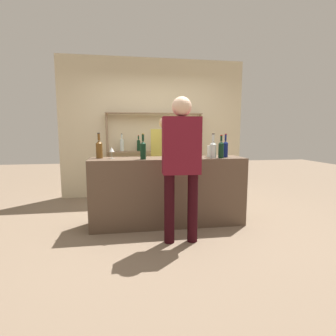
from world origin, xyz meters
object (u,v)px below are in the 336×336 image
(customer_center, at_px, (181,159))
(counter_bottle_3, at_px, (99,149))
(counter_bottle_1, at_px, (143,150))
(server_behind_counter, at_px, (165,156))
(counter_bottle_2, at_px, (198,150))
(counter_bottle_5, at_px, (225,148))
(wine_glass, at_px, (112,150))
(counter_bottle_4, at_px, (221,149))
(counter_bottle_0, at_px, (213,149))
(cork_jar, at_px, (212,151))

(customer_center, bearing_deg, counter_bottle_3, 56.05)
(counter_bottle_1, distance_m, server_behind_counter, 1.09)
(counter_bottle_2, relative_size, counter_bottle_3, 0.91)
(counter_bottle_3, xyz_separation_m, counter_bottle_5, (1.78, -0.13, -0.01))
(counter_bottle_2, distance_m, counter_bottle_3, 1.36)
(wine_glass, bearing_deg, counter_bottle_1, -20.01)
(counter_bottle_4, xyz_separation_m, counter_bottle_5, (0.11, 0.11, 0.00))
(counter_bottle_3, xyz_separation_m, counter_bottle_4, (1.67, -0.24, -0.01))
(counter_bottle_2, height_order, counter_bottle_5, counter_bottle_5)
(counter_bottle_4, bearing_deg, counter_bottle_0, 161.55)
(counter_bottle_5, xyz_separation_m, server_behind_counter, (-0.74, 0.87, -0.18))
(counter_bottle_3, distance_m, cork_jar, 1.61)
(counter_bottle_1, bearing_deg, customer_center, -50.72)
(counter_bottle_4, bearing_deg, counter_bottle_2, -179.33)
(counter_bottle_2, distance_m, customer_center, 0.60)
(cork_jar, bearing_deg, counter_bottle_5, -31.55)
(counter_bottle_0, bearing_deg, counter_bottle_2, -170.43)
(counter_bottle_1, relative_size, counter_bottle_5, 1.02)
(counter_bottle_5, relative_size, customer_center, 0.20)
(counter_bottle_4, height_order, customer_center, customer_center)
(counter_bottle_3, distance_m, server_behind_counter, 1.28)
(counter_bottle_5, distance_m, customer_center, 0.99)
(wine_glass, height_order, server_behind_counter, server_behind_counter)
(counter_bottle_1, relative_size, counter_bottle_3, 0.98)
(counter_bottle_3, relative_size, wine_glass, 2.26)
(counter_bottle_4, xyz_separation_m, customer_center, (-0.67, -0.50, -0.07))
(counter_bottle_0, relative_size, counter_bottle_2, 1.06)
(wine_glass, xyz_separation_m, server_behind_counter, (0.86, 0.82, -0.17))
(counter_bottle_4, distance_m, customer_center, 0.84)
(counter_bottle_2, distance_m, counter_bottle_4, 0.34)
(cork_jar, xyz_separation_m, server_behind_counter, (-0.57, 0.76, -0.13))
(counter_bottle_1, height_order, server_behind_counter, server_behind_counter)
(counter_bottle_3, bearing_deg, wine_glass, -26.63)
(counter_bottle_0, height_order, counter_bottle_3, counter_bottle_3)
(customer_center, bearing_deg, server_behind_counter, 1.30)
(counter_bottle_2, xyz_separation_m, counter_bottle_4, (0.34, 0.00, 0.00))
(counter_bottle_0, bearing_deg, counter_bottle_3, 172.51)
(counter_bottle_0, bearing_deg, wine_glass, 175.11)
(counter_bottle_2, distance_m, server_behind_counter, 1.04)
(counter_bottle_0, xyz_separation_m, counter_bottle_2, (-0.23, -0.04, -0.00))
(counter_bottle_5, bearing_deg, counter_bottle_1, -174.85)
(counter_bottle_3, relative_size, counter_bottle_4, 1.09)
(counter_bottle_1, xyz_separation_m, server_behind_counter, (0.45, 0.97, -0.18))
(counter_bottle_1, distance_m, cork_jar, 1.04)
(counter_bottle_2, bearing_deg, counter_bottle_3, 169.60)
(counter_bottle_1, bearing_deg, counter_bottle_2, -0.52)
(counter_bottle_3, xyz_separation_m, cork_jar, (1.61, -0.03, -0.05))
(counter_bottle_3, bearing_deg, counter_bottle_0, -7.49)
(counter_bottle_4, height_order, cork_jar, counter_bottle_4)
(counter_bottle_3, height_order, counter_bottle_4, counter_bottle_3)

